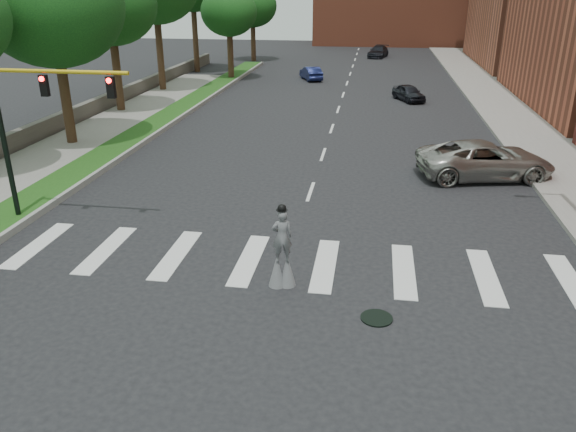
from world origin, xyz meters
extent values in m
plane|color=black|center=(0.00, 0.00, 0.00)|extent=(160.00, 160.00, 0.00)
cube|color=#1A4614|center=(-11.50, 20.00, 0.12)|extent=(2.00, 60.00, 0.25)
cube|color=gray|center=(-10.45, 20.00, 0.14)|extent=(0.20, 60.00, 0.28)
cube|color=gray|center=(-14.50, 10.00, 0.09)|extent=(4.00, 60.00, 0.18)
cube|color=gray|center=(12.50, 25.00, 0.09)|extent=(5.00, 90.00, 0.18)
cube|color=#534E47|center=(-17.00, 22.00, 0.55)|extent=(0.50, 56.00, 1.10)
cylinder|color=black|center=(3.00, -2.00, 0.02)|extent=(0.90, 0.90, 0.04)
cylinder|color=black|center=(-11.00, 3.00, 3.10)|extent=(0.20, 0.20, 6.20)
cylinder|color=gold|center=(-8.40, 3.00, 5.80)|extent=(5.20, 0.14, 0.14)
cube|color=black|center=(-9.00, 3.00, 5.30)|extent=(0.28, 0.18, 0.75)
cylinder|color=#FF0C0C|center=(-9.00, 2.90, 5.55)|extent=(0.18, 0.06, 0.18)
cube|color=black|center=(-6.50, 3.00, 5.30)|extent=(0.28, 0.18, 0.75)
cylinder|color=#FF0C0C|center=(-6.50, 2.90, 5.55)|extent=(0.18, 0.06, 0.18)
cylinder|color=#382416|center=(0.25, -0.49, 0.40)|extent=(0.07, 0.07, 0.80)
cylinder|color=#382416|center=(-0.06, -0.57, 0.40)|extent=(0.07, 0.07, 0.80)
cone|color=#5D5D61|center=(0.25, -0.49, 0.50)|extent=(0.52, 0.52, 1.00)
cone|color=#5D5D61|center=(-0.06, -0.57, 0.50)|extent=(0.52, 0.52, 1.00)
imported|color=#5D5D61|center=(0.09, -0.53, 1.65)|extent=(0.70, 0.55, 1.70)
sphere|color=black|center=(0.09, -0.53, 2.56)|extent=(0.26, 0.26, 0.26)
cylinder|color=black|center=(0.09, -0.53, 2.51)|extent=(0.34, 0.34, 0.02)
cube|color=gold|center=(0.06, -0.40, 2.12)|extent=(0.22, 0.05, 0.10)
imported|color=#A2A099|center=(7.98, 11.23, 0.88)|extent=(6.80, 4.16, 1.76)
imported|color=black|center=(5.28, 30.20, 0.63)|extent=(2.86, 3.98, 1.26)
imported|color=#161F4F|center=(-3.58, 39.45, 0.64)|extent=(2.72, 4.10, 1.28)
imported|color=black|center=(2.78, 58.68, 0.70)|extent=(2.92, 5.10, 1.39)
cylinder|color=#382416|center=(-14.54, 13.79, 2.84)|extent=(0.56, 0.56, 5.68)
ellipsoid|color=#113A14|center=(-14.54, 13.79, 7.57)|extent=(7.58, 7.58, 6.44)
cylinder|color=#382416|center=(-15.54, 22.72, 2.87)|extent=(0.56, 0.56, 5.74)
ellipsoid|color=#113A14|center=(-15.54, 22.72, 7.35)|extent=(6.44, 6.44, 5.47)
cylinder|color=#382416|center=(-15.56, 31.37, 3.36)|extent=(0.56, 0.56, 6.73)
cylinder|color=#382416|center=(-16.14, 43.17, 3.61)|extent=(0.56, 0.56, 7.22)
cylinder|color=#382416|center=(-11.27, 38.51, 2.45)|extent=(0.56, 0.56, 4.90)
ellipsoid|color=#113A14|center=(-11.27, 38.51, 6.21)|extent=(5.25, 5.25, 4.46)
cylinder|color=#382416|center=(-12.09, 52.90, 2.41)|extent=(0.56, 0.56, 4.82)
ellipsoid|color=#113A14|center=(-12.09, 52.90, 6.25)|extent=(5.71, 5.71, 4.85)
camera|label=1|loc=(2.57, -15.56, 8.64)|focal=35.00mm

